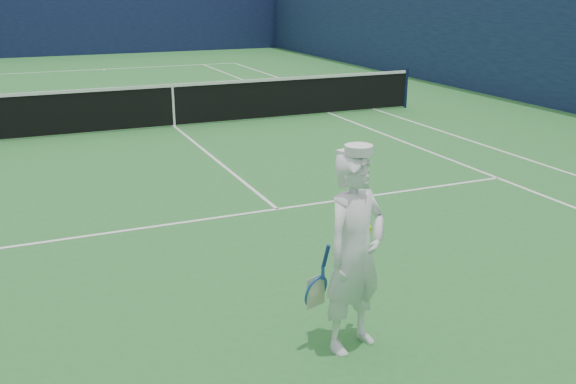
{
  "coord_description": "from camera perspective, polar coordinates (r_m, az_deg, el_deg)",
  "views": [
    {
      "loc": [
        -3.39,
        -14.72,
        3.17
      ],
      "look_at": [
        -0.8,
        -8.67,
        1.04
      ],
      "focal_mm": 40.0,
      "sensor_mm": 36.0,
      "label": 1
    }
  ],
  "objects": [
    {
      "name": "court_markings",
      "position": [
        15.43,
        -10.06,
        5.75
      ],
      "size": [
        11.03,
        23.83,
        0.01
      ],
      "color": "white",
      "rests_on": "ground"
    },
    {
      "name": "ground",
      "position": [
        15.44,
        -10.06,
        5.74
      ],
      "size": [
        80.0,
        80.0,
        0.0
      ],
      "primitive_type": "plane",
      "color": "#2A702F",
      "rests_on": "ground"
    },
    {
      "name": "windscreen_fence",
      "position": [
        15.15,
        -10.47,
        13.15
      ],
      "size": [
        20.12,
        36.12,
        4.0
      ],
      "color": "#10183C",
      "rests_on": "ground"
    },
    {
      "name": "tennis_player",
      "position": [
        5.7,
        5.96,
        -5.38
      ],
      "size": [
        0.87,
        0.63,
        1.9
      ],
      "rotation": [
        0.0,
        0.0,
        0.32
      ],
      "color": "white",
      "rests_on": "ground"
    },
    {
      "name": "tennis_net",
      "position": [
        15.33,
        -10.17,
        7.76
      ],
      "size": [
        12.88,
        0.09,
        1.07
      ],
      "color": "#141E4C",
      "rests_on": "ground"
    }
  ]
}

